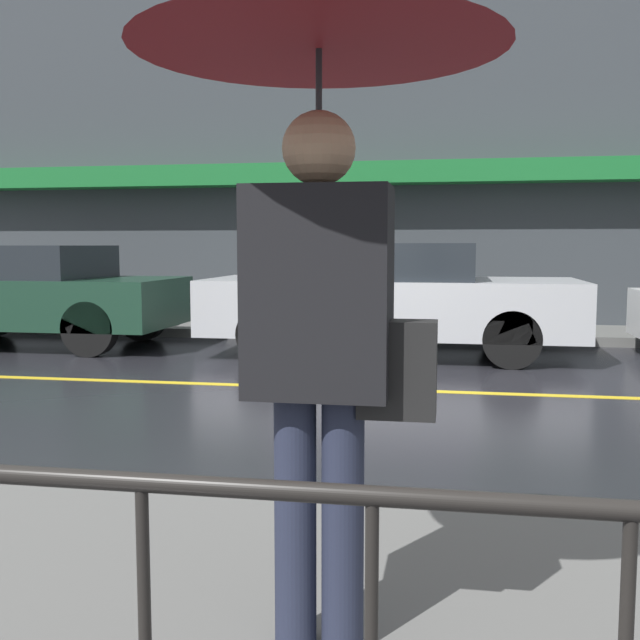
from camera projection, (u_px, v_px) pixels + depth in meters
The scene contains 7 objects.
ground_plane at pixel (354, 389), 7.46m from camera, with size 80.00×80.00×0.00m, color black.
sidewalk_far at pixel (391, 331), 11.86m from camera, with size 28.00×1.70×0.14m.
lane_marking at pixel (354, 389), 7.46m from camera, with size 25.20×0.12×0.01m.
building_storefront at pixel (397, 151), 12.52m from camera, with size 28.00×0.85×6.03m.
pedestrian at pixel (320, 99), 2.25m from camera, with size 1.15×1.15×2.13m.
car_dark_green at pixel (33, 293), 10.60m from camera, with size 4.02×1.88×1.42m.
car_silver at pixel (387, 297), 9.73m from camera, with size 4.77×1.92×1.45m.
Camera 1 is at (0.95, -7.30, 1.43)m, focal length 42.00 mm.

